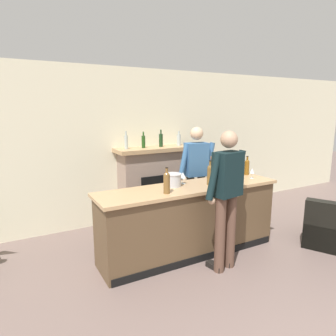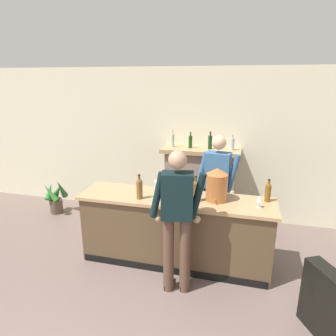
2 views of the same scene
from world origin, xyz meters
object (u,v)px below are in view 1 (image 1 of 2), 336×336
at_px(ice_bucket_steel, 173,180).
at_px(wine_bottle_burgundy_dark, 167,182).
at_px(wine_glass_by_dispenser, 252,171).
at_px(person_bartender, 196,175).
at_px(copper_dispenser, 220,166).
at_px(wine_bottle_cabernet_heavy, 247,166).
at_px(armchair_black, 334,230).
at_px(person_customer, 227,195).
at_px(wine_bottle_riesling_slim, 210,174).
at_px(fireplace_stone, 153,184).
at_px(wine_glass_near_bucket, 183,176).

bearing_deg(ice_bucket_steel, wine_bottle_burgundy_dark, -132.20).
bearing_deg(wine_glass_by_dispenser, person_bartender, 131.87).
height_order(copper_dispenser, wine_bottle_cabernet_heavy, copper_dispenser).
height_order(wine_bottle_cabernet_heavy, wine_glass_by_dispenser, wine_bottle_cabernet_heavy).
bearing_deg(wine_bottle_burgundy_dark, armchair_black, -15.80).
xyz_separation_m(person_customer, person_bartender, (0.34, 1.18, -0.02)).
bearing_deg(wine_bottle_riesling_slim, fireplace_stone, 95.96).
bearing_deg(wine_glass_by_dispenser, wine_bottle_riesling_slim, -179.36).
bearing_deg(person_customer, ice_bucket_steel, 117.93).
relative_size(person_customer, wine_glass_near_bucket, 10.84).
xyz_separation_m(wine_bottle_burgundy_dark, wine_glass_by_dispenser, (1.54, 0.10, -0.04)).
bearing_deg(wine_glass_near_bucket, wine_bottle_riesling_slim, -37.54).
bearing_deg(wine_bottle_burgundy_dark, wine_glass_near_bucket, 36.36).
bearing_deg(wine_bottle_riesling_slim, person_bartender, 71.84).
xyz_separation_m(fireplace_stone, person_bartender, (0.37, -0.83, 0.28)).
height_order(fireplace_stone, wine_bottle_burgundy_dark, fireplace_stone).
height_order(wine_glass_near_bucket, wine_glass_by_dispenser, wine_glass_near_bucket).
height_order(wine_bottle_burgundy_dark, wine_bottle_cabernet_heavy, wine_bottle_burgundy_dark).
height_order(wine_bottle_riesling_slim, wine_glass_near_bucket, wine_bottle_riesling_slim).
xyz_separation_m(ice_bucket_steel, wine_bottle_cabernet_heavy, (1.41, 0.06, 0.05)).
height_order(copper_dispenser, wine_bottle_burgundy_dark, copper_dispenser).
height_order(person_bartender, copper_dispenser, person_bartender).
distance_m(fireplace_stone, wine_glass_by_dispenser, 1.82).
height_order(person_bartender, wine_glass_near_bucket, person_bartender).
bearing_deg(wine_glass_near_bucket, person_bartender, 39.70).
relative_size(fireplace_stone, wine_bottle_riesling_slim, 4.79).
xyz_separation_m(armchair_black, copper_dispenser, (-1.50, 0.90, 0.97)).
height_order(person_customer, person_bartender, person_customer).
xyz_separation_m(wine_bottle_burgundy_dark, wine_bottle_riesling_slim, (0.74, 0.09, 0.00)).
relative_size(wine_bottle_burgundy_dark, wine_glass_near_bucket, 2.04).
relative_size(fireplace_stone, ice_bucket_steel, 6.96).
distance_m(person_bartender, wine_glass_by_dispenser, 0.89).
xyz_separation_m(fireplace_stone, wine_bottle_burgundy_dark, (-0.58, -1.59, 0.45)).
relative_size(person_customer, copper_dispenser, 4.03).
distance_m(person_customer, wine_glass_near_bucket, 0.78).
bearing_deg(wine_bottle_cabernet_heavy, wine_bottle_riesling_slim, -165.33).
distance_m(copper_dispenser, wine_bottle_burgundy_dark, 1.02).
height_order(armchair_black, wine_bottle_burgundy_dark, wine_bottle_burgundy_dark).
bearing_deg(copper_dispenser, person_customer, -121.67).
bearing_deg(copper_dispenser, fireplace_stone, 106.72).
bearing_deg(wine_glass_near_bucket, wine_bottle_cabernet_heavy, 0.34).
xyz_separation_m(wine_bottle_burgundy_dark, wine_glass_near_bucket, (0.44, 0.32, -0.03)).
bearing_deg(person_customer, copper_dispenser, 58.33).
bearing_deg(wine_glass_by_dispenser, fireplace_stone, 122.84).
distance_m(person_bartender, wine_bottle_burgundy_dark, 1.23).
bearing_deg(fireplace_stone, copper_dispenser, -73.28).
distance_m(armchair_black, wine_glass_near_bucket, 2.46).
height_order(person_customer, wine_glass_by_dispenser, person_customer).
bearing_deg(armchair_black, wine_glass_by_dispenser, 139.82).
xyz_separation_m(fireplace_stone, ice_bucket_steel, (-0.34, -1.32, 0.39)).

